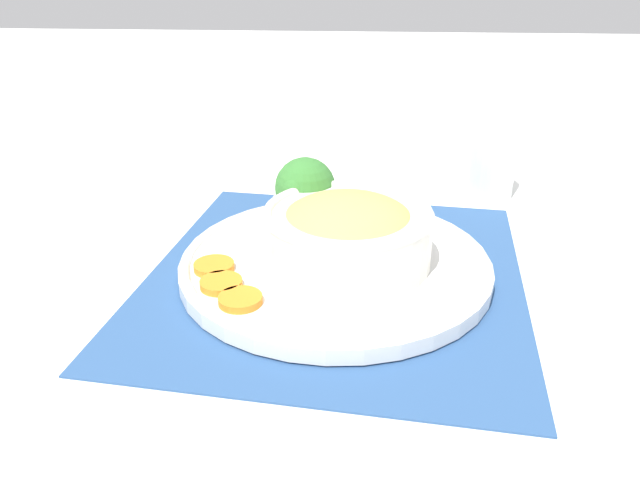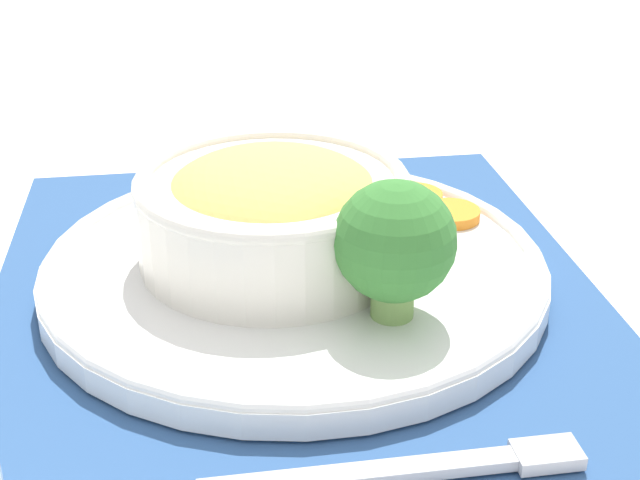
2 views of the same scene
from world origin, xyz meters
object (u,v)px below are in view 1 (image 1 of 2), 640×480
object	(u,v)px
water_glass	(487,164)
fork	(327,200)
bowl	(347,231)
broccoli_floret	(305,188)

from	to	relation	value
water_glass	fork	xyz separation A→B (m)	(-0.05, 0.22, -0.04)
fork	bowl	bearing A→B (deg)	-165.05
broccoli_floret	water_glass	xyz separation A→B (m)	(0.17, -0.24, -0.02)
fork	water_glass	bearing A→B (deg)	-70.93
water_glass	fork	bearing A→B (deg)	103.34
bowl	broccoli_floret	size ratio (longest dim) A/B	2.10
bowl	water_glass	xyz separation A→B (m)	(0.25, -0.18, -0.01)
broccoli_floret	water_glass	size ratio (longest dim) A/B	0.81
broccoli_floret	fork	xyz separation A→B (m)	(0.12, -0.02, -0.06)
bowl	broccoli_floret	xyz separation A→B (m)	(0.09, 0.05, 0.01)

